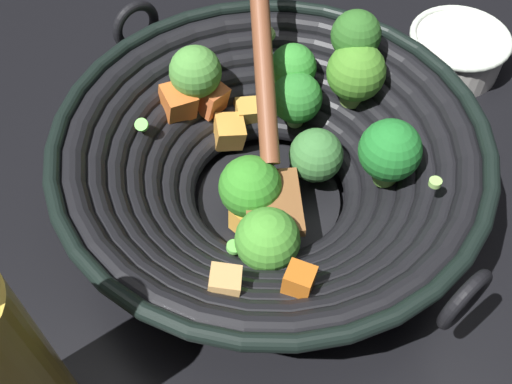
{
  "coord_description": "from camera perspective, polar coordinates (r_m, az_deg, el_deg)",
  "views": [
    {
      "loc": [
        0.17,
        0.3,
        0.48
      ],
      "look_at": [
        0.02,
        0.0,
        0.03
      ],
      "focal_mm": 41.76,
      "sensor_mm": 36.0,
      "label": 1
    }
  ],
  "objects": [
    {
      "name": "wok",
      "position": [
        0.54,
        1.58,
        3.3
      ],
      "size": [
        0.39,
        0.42,
        0.21
      ],
      "color": "black",
      "rests_on": "ground"
    },
    {
      "name": "prep_bowl",
      "position": [
        0.75,
        18.64,
        12.74
      ],
      "size": [
        0.12,
        0.12,
        0.05
      ],
      "color": "silver",
      "rests_on": "ground"
    },
    {
      "name": "ground_plane",
      "position": [
        0.59,
        1.25,
        -1.13
      ],
      "size": [
        4.0,
        4.0,
        0.0
      ],
      "primitive_type": "plane",
      "color": "black"
    }
  ]
}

